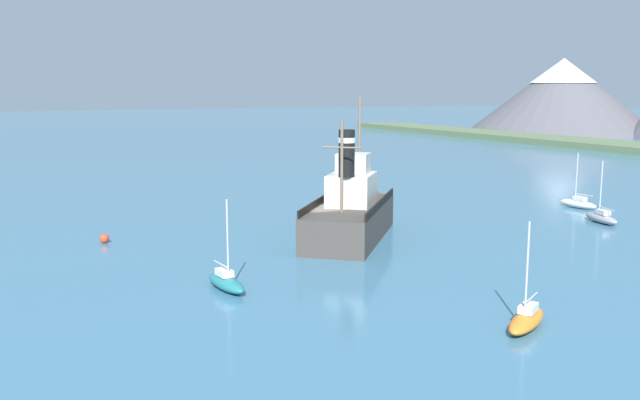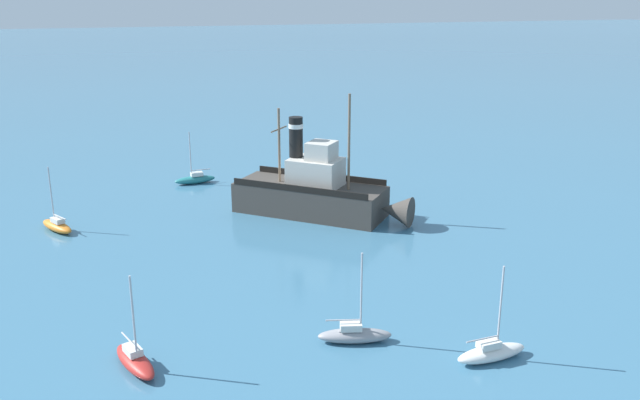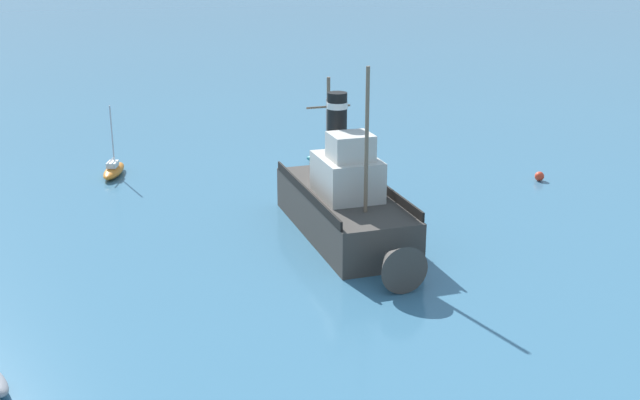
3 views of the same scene
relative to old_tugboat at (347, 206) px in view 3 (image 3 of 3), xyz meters
The scene contains 5 objects.
ground_plane 3.23m from the old_tugboat, 79.81° to the right, with size 600.00×600.00×0.00m, color teal.
old_tugboat is the anchor object (origin of this frame).
sailboat_orange 19.94m from the old_tugboat, ahead, with size 2.85×3.84×4.90m.
sailboat_teal 14.75m from the old_tugboat, 56.57° to the right, with size 3.89×1.46×4.90m.
mooring_buoy 17.32m from the old_tugboat, 110.81° to the right, with size 0.64×0.64×0.64m, color red.
Camera 3 is at (-20.25, 39.17, 15.98)m, focal length 45.00 mm.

